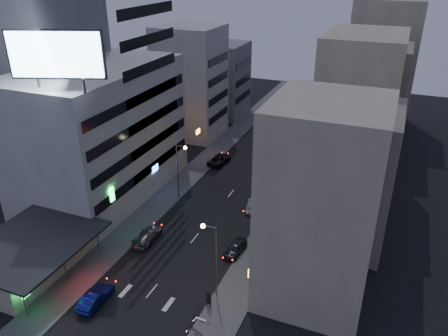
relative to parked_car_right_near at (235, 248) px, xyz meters
The scene contains 26 objects.
ground 14.32m from the parked_car_right_near, 113.05° to the right, with size 180.00×180.00×0.00m, color black.
sidewalk_left 21.66m from the parked_car_right_near, 128.92° to the left, with size 4.00×120.00×0.12m, color #4C4C4F.
sidewalk_right 17.02m from the parked_car_right_near, 81.89° to the left, with size 4.00×120.00×0.12m, color #4C4C4F.
food_court 22.51m from the parked_car_right_near, 150.22° to the right, with size 11.00×13.00×3.88m.
white_building 25.04m from the parked_car_right_near, 163.16° to the left, with size 14.00×24.00×18.00m, color silver.
grey_tower 36.91m from the parked_car_right_near, 162.70° to the left, with size 10.00×14.00×34.00m, color gray.
shophouse_near 13.51m from the parked_car_right_near, 15.80° to the right, with size 10.00×11.00×20.00m, color beige.
shophouse_mid 15.16m from the parked_car_right_near, 41.76° to the left, with size 11.00×12.00×16.00m, color gray.
shophouse_far 25.92m from the parked_car_right_near, 66.71° to the left, with size 10.00×14.00×22.00m, color beige.
far_left_a 39.32m from the parked_car_right_near, 123.53° to the left, with size 11.00×10.00×20.00m, color silver.
far_left_b 50.24m from the parked_car_right_near, 115.72° to the left, with size 12.00×10.00×15.00m, color gray.
far_right_a 39.05m from the parked_car_right_near, 74.96° to the left, with size 11.00×12.00×18.00m, color gray.
far_right_b 53.12m from the parked_car_right_near, 78.44° to the left, with size 12.00×12.00×24.00m, color beige.
billboard 28.22m from the parked_car_right_near, behind, with size 9.52×3.75×6.20m.
street_lamp_right_near 8.57m from the parked_car_right_near, 87.57° to the right, with size 1.60×0.44×8.02m.
street_lamp_left 15.25m from the parked_car_right_near, 142.46° to the left, with size 1.60×0.44×8.02m.
street_lamp_right_far 27.25m from the parked_car_right_near, 89.35° to the left, with size 1.60×0.44×8.02m.
parked_car_right_near is the anchor object (origin of this frame).
parked_car_right_mid 9.97m from the parked_car_right_near, 97.26° to the left, with size 1.35×3.87×1.28m, color gray.
parked_car_left 24.25m from the parked_car_right_near, 117.22° to the left, with size 2.34×5.07×1.41m, color black.
parked_car_right_far 16.01m from the parked_car_right_near, 90.69° to the left, with size 1.88×4.63×1.34m, color #A0A2A8.
road_car_blue 15.98m from the parked_car_right_near, 127.60° to the right, with size 1.55×4.45×1.47m, color navy.
road_car_silver 10.74m from the parked_car_right_near, behind, with size 2.00×4.93×1.43m, color gray.
person 9.05m from the parked_car_right_near, 85.56° to the right, with size 0.70×0.46×1.93m, color black.
scooter_black_b 12.56m from the parked_car_right_near, 82.33° to the right, with size 2.00×0.67×1.22m, color black, non-canonical shape.
scooter_silver_b 10.82m from the parked_car_right_near, 83.33° to the right, with size 1.64×0.55×1.00m, color #9EA1A6, non-canonical shape.
Camera 1 is at (19.90, -25.06, 30.69)m, focal length 35.00 mm.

